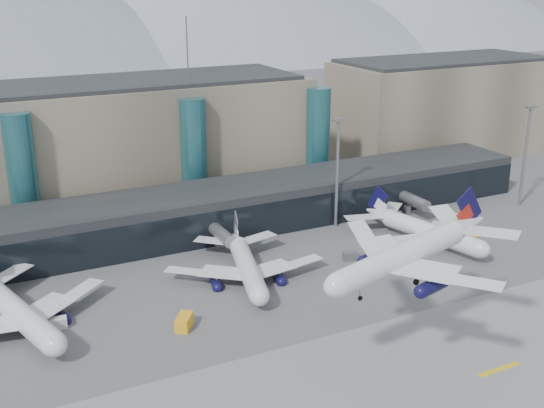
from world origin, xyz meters
The scene contains 19 objects.
ground centered at (0.00, 0.00, 0.00)m, with size 900.00×900.00×0.00m, color #515154.
runway_strip centered at (0.00, -15.00, 0.02)m, with size 400.00×40.00×0.04m, color slate.
runway_markings centered at (0.00, -15.00, 0.05)m, with size 128.00×1.00×0.02m.
concourse centered at (-0.02, 57.73, 4.97)m, with size 170.00×27.00×10.00m.
terminal_main centered at (-25.00, 90.00, 15.44)m, with size 130.00×30.00×31.00m.
terminal_east centered at (95.00, 90.00, 15.44)m, with size 70.00×30.00×31.00m.
teal_towers centered at (-14.99, 74.01, 14.01)m, with size 116.40×19.40×46.00m.
lightmast_mid centered at (30.00, 48.00, 14.42)m, with size 3.00×1.20×25.60m.
lightmast_right centered at (80.00, 40.00, 14.42)m, with size 3.00×1.20×25.60m.
hero_jet centered at (8.71, -7.41, 19.53)m, with size 31.41×31.51×10.22m.
jet_parked_left centered at (-43.55, 32.41, 4.38)m, with size 34.67×36.08×11.58m.
jet_parked_mid centered at (-0.37, 32.29, 4.01)m, with size 31.87×33.05×10.61m.
jet_parked_right centered at (41.19, 31.83, 4.21)m, with size 33.63×34.61×11.12m.
veh_a centered at (-37.08, 27.50, 0.92)m, with size 3.26×1.83×1.83m, color silver.
veh_c centered at (22.39, 29.80, 0.86)m, with size 3.10×1.63×1.72m, color #47484C.
veh_d centered at (46.35, 46.00, 0.75)m, with size 2.64×1.41×1.51m, color silver.
veh_e centered at (51.52, 25.75, 0.82)m, with size 2.90×1.64×1.64m, color gold.
veh_g centered at (33.53, 41.51, 0.61)m, with size 2.09×1.22×1.22m, color silver.
veh_h centered at (-18.02, 18.00, 1.15)m, with size 4.16×2.19×2.30m, color gold.
Camera 1 is at (-50.09, -78.99, 56.50)m, focal length 45.00 mm.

